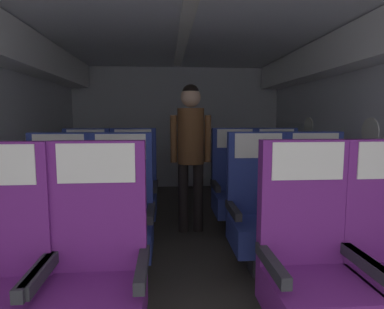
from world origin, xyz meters
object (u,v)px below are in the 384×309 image
(seat_c_right_aisle, at_px, (278,188))
(flight_attendant, at_px, (191,143))
(seat_a_left_aisle, at_px, (96,274))
(seat_b_right_window, at_px, (260,214))
(seat_c_right_window, at_px, (236,189))
(seat_b_left_window, at_px, (58,218))
(seat_a_right_window, at_px, (311,267))
(seat_c_left_aisle, at_px, (133,190))
(seat_b_left_aisle, at_px, (121,218))
(seat_c_left_window, at_px, (86,192))
(seat_b_right_aisle, at_px, (317,213))

(seat_c_right_aisle, relative_size, flight_attendant, 0.71)
(seat_a_left_aisle, xyz_separation_m, seat_b_right_window, (1.09, 0.91, 0.00))
(seat_c_right_aisle, height_order, seat_c_right_window, same)
(seat_b_left_window, height_order, seat_c_right_window, same)
(seat_a_right_window, distance_m, seat_c_right_window, 1.80)
(seat_a_right_window, bearing_deg, seat_b_right_window, 89.98)
(seat_c_left_aisle, height_order, seat_c_right_window, same)
(seat_b_left_aisle, relative_size, seat_c_left_window, 1.00)
(seat_a_right_window, bearing_deg, seat_c_right_window, 90.06)
(seat_c_right_window, relative_size, flight_attendant, 0.71)
(seat_a_right_window, xyz_separation_m, seat_c_right_window, (-0.00, 1.80, 0.00))
(seat_b_left_aisle, bearing_deg, flight_attendant, 56.94)
(seat_c_left_aisle, bearing_deg, seat_a_right_window, -59.04)
(seat_a_right_window, distance_m, flight_attendant, 1.96)
(seat_a_right_window, bearing_deg, seat_b_left_window, 149.67)
(seat_a_left_aisle, distance_m, seat_b_right_window, 1.42)
(seat_c_left_aisle, bearing_deg, seat_c_left_window, -178.30)
(seat_b_right_window, distance_m, seat_c_left_window, 1.82)
(seat_a_left_aisle, height_order, seat_b_right_window, same)
(seat_b_right_aisle, bearing_deg, seat_c_left_aisle, 149.65)
(seat_b_right_window, distance_m, seat_c_right_aisle, 1.02)
(seat_c_left_aisle, bearing_deg, seat_b_left_window, -117.73)
(flight_attendant, bearing_deg, seat_c_left_window, 9.81)
(seat_a_left_aisle, distance_m, seat_a_right_window, 1.09)
(seat_c_right_window, distance_m, flight_attendant, 0.70)
(seat_b_left_aisle, relative_size, seat_c_left_aisle, 1.00)
(seat_b_left_window, distance_m, seat_b_right_window, 1.57)
(seat_b_left_aisle, relative_size, flight_attendant, 0.71)
(seat_a_left_aisle, relative_size, seat_c_right_window, 1.00)
(seat_b_left_window, bearing_deg, seat_b_right_window, -0.16)
(seat_c_left_window, distance_m, seat_c_left_aisle, 0.49)
(seat_c_left_aisle, distance_m, flight_attendant, 0.79)
(seat_c_left_aisle, bearing_deg, seat_b_right_aisle, -30.35)
(seat_a_left_aisle, xyz_separation_m, seat_b_left_aisle, (-0.00, 0.89, 0.00))
(seat_b_left_aisle, xyz_separation_m, seat_c_right_window, (1.09, 0.91, 0.00))
(seat_b_left_aisle, distance_m, seat_c_left_window, 1.04)
(seat_a_right_window, relative_size, seat_b_left_aisle, 1.00)
(seat_b_right_window, bearing_deg, flight_attendant, 117.91)
(seat_a_left_aisle, relative_size, seat_b_right_window, 1.00)
(seat_b_left_window, xyz_separation_m, flight_attendant, (1.09, 0.91, 0.50))
(seat_b_left_aisle, bearing_deg, seat_c_left_window, 118.10)
(seat_b_right_aisle, height_order, flight_attendant, flight_attendant)
(seat_a_left_aisle, bearing_deg, seat_c_right_window, 58.69)
(seat_b_left_window, bearing_deg, seat_c_left_aisle, 62.27)
(seat_c_left_window, bearing_deg, seat_a_right_window, -48.84)
(seat_a_right_window, height_order, seat_b_right_window, same)
(seat_a_right_window, relative_size, seat_b_left_window, 1.00)
(seat_a_right_window, bearing_deg, seat_b_left_aisle, 140.70)
(seat_a_right_window, distance_m, seat_b_right_aisle, 1.02)
(seat_c_left_window, bearing_deg, seat_b_right_window, -29.49)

